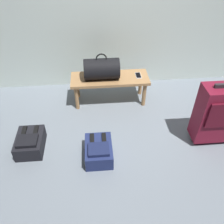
{
  "coord_description": "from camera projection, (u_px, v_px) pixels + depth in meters",
  "views": [
    {
      "loc": [
        -0.42,
        -1.49,
        2.0
      ],
      "look_at": [
        -0.25,
        0.55,
        0.25
      ],
      "focal_mm": 37.75,
      "sensor_mm": 36.0,
      "label": 1
    }
  ],
  "objects": [
    {
      "name": "cell_phone",
      "position": [
        138.0,
        75.0,
        3.05
      ],
      "size": [
        0.07,
        0.14,
        0.01
      ],
      "color": "silver",
      "rests_on": "bench"
    },
    {
      "name": "duffel_bag_black",
      "position": [
        102.0,
        69.0,
        2.93
      ],
      "size": [
        0.44,
        0.26,
        0.34
      ],
      "color": "black",
      "rests_on": "bench"
    },
    {
      "name": "bench",
      "position": [
        110.0,
        81.0,
        3.06
      ],
      "size": [
        1.0,
        0.36,
        0.37
      ],
      "color": "#A87A4C",
      "rests_on": "ground"
    },
    {
      "name": "backpack_navy",
      "position": [
        99.0,
        151.0,
        2.46
      ],
      "size": [
        0.28,
        0.38,
        0.21
      ],
      "color": "navy",
      "rests_on": "ground"
    },
    {
      "name": "backpack_dark",
      "position": [
        30.0,
        142.0,
        2.55
      ],
      "size": [
        0.28,
        0.38,
        0.21
      ],
      "color": "black",
      "rests_on": "ground"
    },
    {
      "name": "suitcase_upright_burgundy",
      "position": [
        216.0,
        113.0,
        2.47
      ],
      "size": [
        0.4,
        0.26,
        0.75
      ],
      "color": "maroon",
      "rests_on": "ground"
    },
    {
      "name": "ground_plane",
      "position": [
        140.0,
        163.0,
        2.45
      ],
      "size": [
        6.6,
        6.6,
        0.0
      ],
      "primitive_type": "plane",
      "color": "slate"
    }
  ]
}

